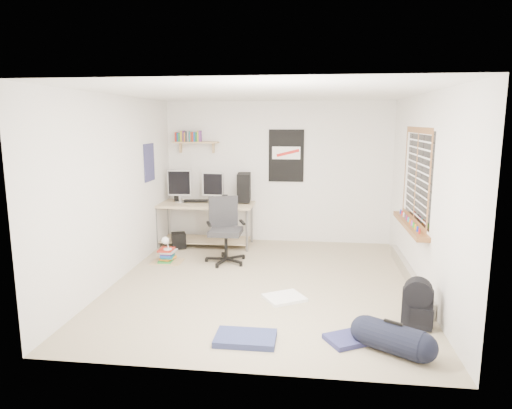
# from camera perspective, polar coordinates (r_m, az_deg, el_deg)

# --- Properties ---
(floor) EXTENTS (4.00, 4.50, 0.01)m
(floor) POSITION_cam_1_polar(r_m,az_deg,el_deg) (6.25, 1.01, -9.82)
(floor) COLOR gray
(floor) RESTS_ON ground
(ceiling) EXTENTS (4.00, 4.50, 0.01)m
(ceiling) POSITION_cam_1_polar(r_m,az_deg,el_deg) (5.88, 1.10, 13.81)
(ceiling) COLOR white
(ceiling) RESTS_ON ground
(back_wall) EXTENTS (4.00, 0.01, 2.50)m
(back_wall) POSITION_cam_1_polar(r_m,az_deg,el_deg) (8.16, 2.73, 4.03)
(back_wall) COLOR silver
(back_wall) RESTS_ON ground
(left_wall) EXTENTS (0.01, 4.50, 2.50)m
(left_wall) POSITION_cam_1_polar(r_m,az_deg,el_deg) (6.46, -16.94, 1.89)
(left_wall) COLOR silver
(left_wall) RESTS_ON ground
(right_wall) EXTENTS (0.01, 4.50, 2.50)m
(right_wall) POSITION_cam_1_polar(r_m,az_deg,el_deg) (6.06, 20.25, 1.17)
(right_wall) COLOR silver
(right_wall) RESTS_ON ground
(desk) EXTENTS (1.73, 0.85, 0.77)m
(desk) POSITION_cam_1_polar(r_m,az_deg,el_deg) (8.02, -6.37, -2.55)
(desk) COLOR tan
(desk) RESTS_ON floor
(monitor_left) EXTENTS (0.42, 0.14, 0.46)m
(monitor_left) POSITION_cam_1_polar(r_m,az_deg,el_deg) (8.07, -9.49, 2.00)
(monitor_left) COLOR #AFAEB4
(monitor_left) RESTS_ON desk
(monitor_right) EXTENTS (0.38, 0.13, 0.41)m
(monitor_right) POSITION_cam_1_polar(r_m,az_deg,el_deg) (7.98, -5.39, 1.85)
(monitor_right) COLOR #97979B
(monitor_right) RESTS_ON desk
(pc_tower) EXTENTS (0.26, 0.48, 0.49)m
(pc_tower) POSITION_cam_1_polar(r_m,az_deg,el_deg) (8.00, -1.51, 2.18)
(pc_tower) COLOR black
(pc_tower) RESTS_ON desk
(keyboard) EXTENTS (0.44, 0.21, 0.02)m
(keyboard) POSITION_cam_1_polar(r_m,az_deg,el_deg) (8.07, -7.51, 0.49)
(keyboard) COLOR black
(keyboard) RESTS_ON desk
(speaker_left) EXTENTS (0.08, 0.08, 0.17)m
(speaker_left) POSITION_cam_1_polar(r_m,az_deg,el_deg) (8.16, -9.85, 1.05)
(speaker_left) COLOR black
(speaker_left) RESTS_ON desk
(speaker_right) EXTENTS (0.11, 0.11, 0.19)m
(speaker_right) POSITION_cam_1_polar(r_m,az_deg,el_deg) (7.54, -3.91, 0.50)
(speaker_right) COLOR black
(speaker_right) RESTS_ON desk
(office_chair) EXTENTS (0.85, 0.85, 1.01)m
(office_chair) POSITION_cam_1_polar(r_m,az_deg,el_deg) (7.00, -3.79, -3.37)
(office_chair) COLOR #262729
(office_chair) RESTS_ON floor
(wall_shelf) EXTENTS (0.80, 0.22, 0.24)m
(wall_shelf) POSITION_cam_1_polar(r_m,az_deg,el_deg) (8.24, -7.49, 7.71)
(wall_shelf) COLOR tan
(wall_shelf) RESTS_ON back_wall
(poster_back_wall) EXTENTS (0.62, 0.03, 0.92)m
(poster_back_wall) POSITION_cam_1_polar(r_m,az_deg,el_deg) (8.10, 3.80, 6.10)
(poster_back_wall) COLOR black
(poster_back_wall) RESTS_ON back_wall
(poster_left_wall) EXTENTS (0.02, 0.42, 0.60)m
(poster_left_wall) POSITION_cam_1_polar(r_m,az_deg,el_deg) (7.53, -13.21, 5.14)
(poster_left_wall) COLOR navy
(poster_left_wall) RESTS_ON left_wall
(window) EXTENTS (0.10, 1.50, 1.26)m
(window) POSITION_cam_1_polar(r_m,az_deg,el_deg) (6.32, 19.27, 3.41)
(window) COLOR brown
(window) RESTS_ON right_wall
(baseboard_heater) EXTENTS (0.08, 2.50, 0.18)m
(baseboard_heater) POSITION_cam_1_polar(r_m,az_deg,el_deg) (6.61, 18.61, -8.37)
(baseboard_heater) COLOR #B7B2A8
(baseboard_heater) RESTS_ON floor
(backpack) EXTENTS (0.36, 0.31, 0.42)m
(backpack) POSITION_cam_1_polar(r_m,az_deg,el_deg) (5.24, 19.49, -12.14)
(backpack) COLOR black
(backpack) RESTS_ON floor
(duffel_bag) EXTENTS (0.40, 0.40, 0.57)m
(duffel_bag) POSITION_cam_1_polar(r_m,az_deg,el_deg) (4.65, 16.68, -15.76)
(duffel_bag) COLOR black
(duffel_bag) RESTS_ON floor
(tshirt) EXTENTS (0.59, 0.57, 0.04)m
(tshirt) POSITION_cam_1_polar(r_m,az_deg,el_deg) (5.71, 3.56, -11.56)
(tshirt) COLOR white
(tshirt) RESTS_ON floor
(jeans_a) EXTENTS (0.60, 0.38, 0.07)m
(jeans_a) POSITION_cam_1_polar(r_m,az_deg,el_deg) (4.72, -1.32, -16.39)
(jeans_a) COLOR navy
(jeans_a) RESTS_ON floor
(jeans_b) EXTENTS (0.53, 0.49, 0.05)m
(jeans_b) POSITION_cam_1_polar(r_m,az_deg,el_deg) (4.80, 11.53, -16.15)
(jeans_b) COLOR navy
(jeans_b) RESTS_ON floor
(book_stack) EXTENTS (0.56, 0.50, 0.33)m
(book_stack) POSITION_cam_1_polar(r_m,az_deg,el_deg) (7.21, -11.07, -5.94)
(book_stack) COLOR brown
(book_stack) RESTS_ON floor
(desk_lamp) EXTENTS (0.20, 0.24, 0.21)m
(desk_lamp) POSITION_cam_1_polar(r_m,az_deg,el_deg) (7.13, -11.03, -4.22)
(desk_lamp) COLOR silver
(desk_lamp) RESTS_ON book_stack
(subwoofer) EXTENTS (0.30, 0.30, 0.26)m
(subwoofer) POSITION_cam_1_polar(r_m,az_deg,el_deg) (7.95, -9.64, -4.44)
(subwoofer) COLOR black
(subwoofer) RESTS_ON floor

